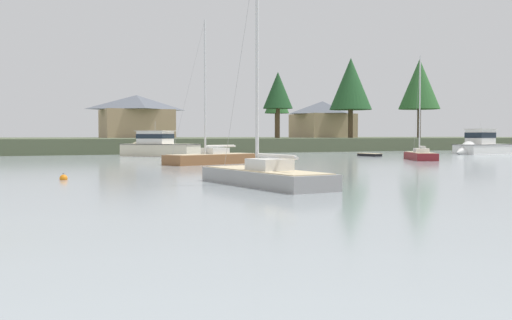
{
  "coord_description": "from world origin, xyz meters",
  "views": [
    {
      "loc": [
        -13.91,
        -4.21,
        2.19
      ],
      "look_at": [
        1.28,
        29.86,
        0.66
      ],
      "focal_mm": 42.19,
      "sensor_mm": 36.0,
      "label": 1
    }
  ],
  "objects_px": {
    "sailboat_wood": "(212,161)",
    "mooring_buoy_white": "(235,158)",
    "sailboat_maroon": "(420,158)",
    "mooring_buoy_orange": "(64,178)",
    "sailboat_grey": "(265,180)",
    "dinghy_black": "(370,155)",
    "cruiser_cream": "(153,150)",
    "cruiser_white": "(479,148)"
  },
  "relations": [
    {
      "from": "sailboat_grey",
      "to": "mooring_buoy_white",
      "type": "distance_m",
      "value": 29.05
    },
    {
      "from": "sailboat_wood",
      "to": "mooring_buoy_orange",
      "type": "distance_m",
      "value": 17.5
    },
    {
      "from": "cruiser_cream",
      "to": "sailboat_maroon",
      "type": "height_order",
      "value": "sailboat_maroon"
    },
    {
      "from": "sailboat_grey",
      "to": "sailboat_maroon",
      "type": "relative_size",
      "value": 1.12
    },
    {
      "from": "mooring_buoy_orange",
      "to": "mooring_buoy_white",
      "type": "bearing_deg",
      "value": 49.58
    },
    {
      "from": "mooring_buoy_orange",
      "to": "sailboat_grey",
      "type": "bearing_deg",
      "value": -42.84
    },
    {
      "from": "sailboat_wood",
      "to": "sailboat_maroon",
      "type": "xyz_separation_m",
      "value": [
        19.76,
        -0.22,
        -0.03
      ]
    },
    {
      "from": "sailboat_maroon",
      "to": "mooring_buoy_white",
      "type": "bearing_deg",
      "value": 151.37
    },
    {
      "from": "sailboat_wood",
      "to": "sailboat_grey",
      "type": "bearing_deg",
      "value": -103.22
    },
    {
      "from": "sailboat_maroon",
      "to": "mooring_buoy_orange",
      "type": "bearing_deg",
      "value": -159.01
    },
    {
      "from": "sailboat_maroon",
      "to": "mooring_buoy_orange",
      "type": "relative_size",
      "value": 22.17
    },
    {
      "from": "sailboat_wood",
      "to": "mooring_buoy_white",
      "type": "bearing_deg",
      "value": 57.08
    },
    {
      "from": "cruiser_white",
      "to": "mooring_buoy_white",
      "type": "relative_size",
      "value": 22.29
    },
    {
      "from": "cruiser_white",
      "to": "cruiser_cream",
      "type": "distance_m",
      "value": 37.97
    },
    {
      "from": "cruiser_white",
      "to": "mooring_buoy_white",
      "type": "distance_m",
      "value": 32.37
    },
    {
      "from": "sailboat_grey",
      "to": "cruiser_cream",
      "type": "distance_m",
      "value": 38.7
    },
    {
      "from": "dinghy_black",
      "to": "mooring_buoy_orange",
      "type": "bearing_deg",
      "value": -146.57
    },
    {
      "from": "cruiser_cream",
      "to": "mooring_buoy_white",
      "type": "bearing_deg",
      "value": -66.25
    },
    {
      "from": "sailboat_wood",
      "to": "cruiser_cream",
      "type": "relative_size",
      "value": 1.28
    },
    {
      "from": "cruiser_white",
      "to": "sailboat_grey",
      "type": "height_order",
      "value": "sailboat_grey"
    },
    {
      "from": "sailboat_maroon",
      "to": "sailboat_grey",
      "type": "bearing_deg",
      "value": -141.52
    },
    {
      "from": "cruiser_cream",
      "to": "mooring_buoy_orange",
      "type": "relative_size",
      "value": 20.22
    },
    {
      "from": "cruiser_cream",
      "to": "sailboat_maroon",
      "type": "bearing_deg",
      "value": -44.23
    },
    {
      "from": "cruiser_cream",
      "to": "sailboat_maroon",
      "type": "relative_size",
      "value": 0.91
    },
    {
      "from": "sailboat_grey",
      "to": "sailboat_wood",
      "type": "height_order",
      "value": "sailboat_wood"
    },
    {
      "from": "cruiser_cream",
      "to": "mooring_buoy_orange",
      "type": "distance_m",
      "value": 33.7
    },
    {
      "from": "sailboat_wood",
      "to": "mooring_buoy_white",
      "type": "height_order",
      "value": "sailboat_wood"
    },
    {
      "from": "mooring_buoy_orange",
      "to": "mooring_buoy_white",
      "type": "distance_m",
      "value": 26.68
    },
    {
      "from": "cruiser_white",
      "to": "sailboat_grey",
      "type": "relative_size",
      "value": 0.91
    },
    {
      "from": "cruiser_white",
      "to": "dinghy_black",
      "type": "distance_m",
      "value": 16.33
    },
    {
      "from": "cruiser_white",
      "to": "sailboat_wood",
      "type": "height_order",
      "value": "sailboat_wood"
    },
    {
      "from": "sailboat_grey",
      "to": "dinghy_black",
      "type": "xyz_separation_m",
      "value": [
        25.62,
        29.04,
        -0.12
      ]
    },
    {
      "from": "sailboat_wood",
      "to": "cruiser_cream",
      "type": "height_order",
      "value": "sailboat_wood"
    },
    {
      "from": "cruiser_white",
      "to": "cruiser_cream",
      "type": "bearing_deg",
      "value": 167.59
    },
    {
      "from": "sailboat_grey",
      "to": "mooring_buoy_orange",
      "type": "xyz_separation_m",
      "value": [
        -7.64,
        7.09,
        -0.16
      ]
    },
    {
      "from": "cruiser_cream",
      "to": "mooring_buoy_white",
      "type": "distance_m",
      "value": 12.03
    },
    {
      "from": "dinghy_black",
      "to": "mooring_buoy_white",
      "type": "distance_m",
      "value": 16.05
    },
    {
      "from": "sailboat_grey",
      "to": "cruiser_cream",
      "type": "xyz_separation_m",
      "value": [
        4.81,
        38.4,
        0.39
      ]
    },
    {
      "from": "cruiser_white",
      "to": "sailboat_wood",
      "type": "xyz_separation_m",
      "value": [
        -37.3,
        -10.65,
        -0.44
      ]
    },
    {
      "from": "cruiser_white",
      "to": "sailboat_maroon",
      "type": "xyz_separation_m",
      "value": [
        -17.53,
        -10.87,
        -0.47
      ]
    },
    {
      "from": "mooring_buoy_orange",
      "to": "sailboat_maroon",
      "type": "bearing_deg",
      "value": 20.99
    },
    {
      "from": "sailboat_grey",
      "to": "dinghy_black",
      "type": "height_order",
      "value": "sailboat_grey"
    }
  ]
}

